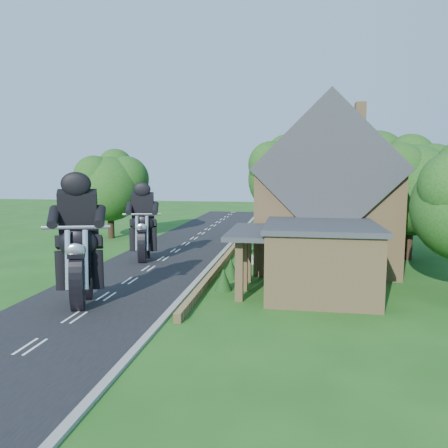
% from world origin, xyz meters
% --- Properties ---
extents(ground, '(120.00, 120.00, 0.00)m').
position_xyz_m(ground, '(0.00, 0.00, 0.00)').
color(ground, '#1C4F16').
rests_on(ground, ground).
extents(road, '(7.00, 80.00, 0.02)m').
position_xyz_m(road, '(0.00, 0.00, 0.01)').
color(road, black).
rests_on(road, ground).
extents(kerb, '(0.30, 80.00, 0.12)m').
position_xyz_m(kerb, '(3.65, 0.00, 0.06)').
color(kerb, gray).
rests_on(kerb, ground).
extents(garden_wall, '(0.30, 22.00, 0.40)m').
position_xyz_m(garden_wall, '(4.30, 5.00, 0.20)').
color(garden_wall, '#9C7C4F').
rests_on(garden_wall, ground).
extents(house, '(9.54, 8.64, 10.24)m').
position_xyz_m(house, '(10.49, 6.00, 4.34)').
color(house, '#9C7C4F').
rests_on(house, ground).
extents(annex, '(7.05, 5.94, 3.44)m').
position_xyz_m(annex, '(9.87, -0.80, 1.77)').
color(annex, '#9C7C4F').
rests_on(annex, ground).
extents(tree_house_right, '(6.51, 6.00, 8.40)m').
position_xyz_m(tree_house_right, '(16.65, 8.62, 5.19)').
color(tree_house_right, black).
rests_on(tree_house_right, ground).
extents(tree_behind_house, '(7.81, 7.20, 10.08)m').
position_xyz_m(tree_behind_house, '(14.18, 16.14, 6.23)').
color(tree_behind_house, black).
rests_on(tree_behind_house, ground).
extents(tree_behind_left, '(6.94, 6.40, 9.16)m').
position_xyz_m(tree_behind_left, '(8.16, 17.13, 5.73)').
color(tree_behind_left, black).
rests_on(tree_behind_left, ground).
extents(tree_far_road, '(6.08, 5.60, 7.84)m').
position_xyz_m(tree_far_road, '(-6.86, 14.11, 4.84)').
color(tree_far_road, black).
rests_on(tree_far_road, ground).
extents(shrub_a, '(0.90, 0.90, 1.10)m').
position_xyz_m(shrub_a, '(5.30, -1.00, 0.55)').
color(shrub_a, black).
rests_on(shrub_a, ground).
extents(shrub_b, '(0.90, 0.90, 1.10)m').
position_xyz_m(shrub_b, '(5.30, 1.50, 0.55)').
color(shrub_b, black).
rests_on(shrub_b, ground).
extents(shrub_c, '(0.90, 0.90, 1.10)m').
position_xyz_m(shrub_c, '(5.30, 4.00, 0.55)').
color(shrub_c, black).
rests_on(shrub_c, ground).
extents(shrub_d, '(0.90, 0.90, 1.10)m').
position_xyz_m(shrub_d, '(5.30, 9.00, 0.55)').
color(shrub_d, black).
rests_on(shrub_d, ground).
extents(shrub_e, '(0.90, 0.90, 1.10)m').
position_xyz_m(shrub_e, '(5.30, 11.50, 0.55)').
color(shrub_e, black).
rests_on(shrub_e, ground).
extents(shrub_f, '(0.90, 0.90, 1.10)m').
position_xyz_m(shrub_f, '(5.30, 14.00, 0.55)').
color(shrub_f, black).
rests_on(shrub_f, ground).
extents(motorcycle_lead, '(1.01, 1.95, 1.76)m').
position_xyz_m(motorcycle_lead, '(-0.47, -4.48, 0.88)').
color(motorcycle_lead, black).
rests_on(motorcycle_lead, ground).
extents(motorcycle_follow, '(0.72, 1.71, 1.55)m').
position_xyz_m(motorcycle_follow, '(-1.03, 5.10, 0.77)').
color(motorcycle_follow, black).
rests_on(motorcycle_follow, ground).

